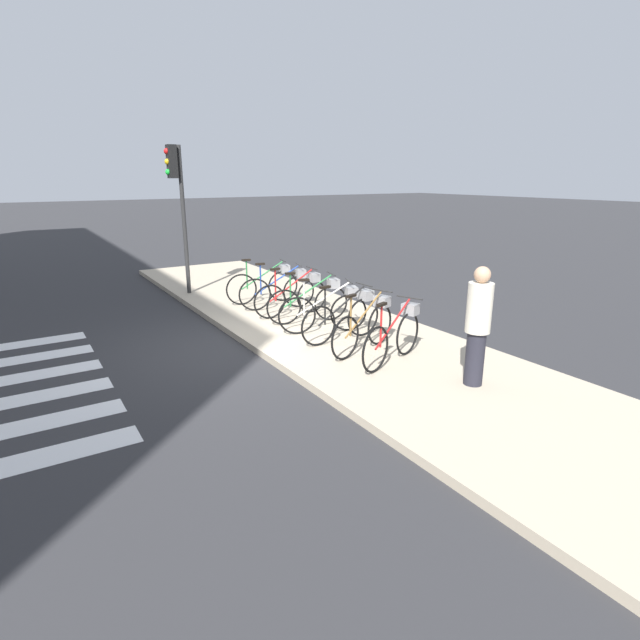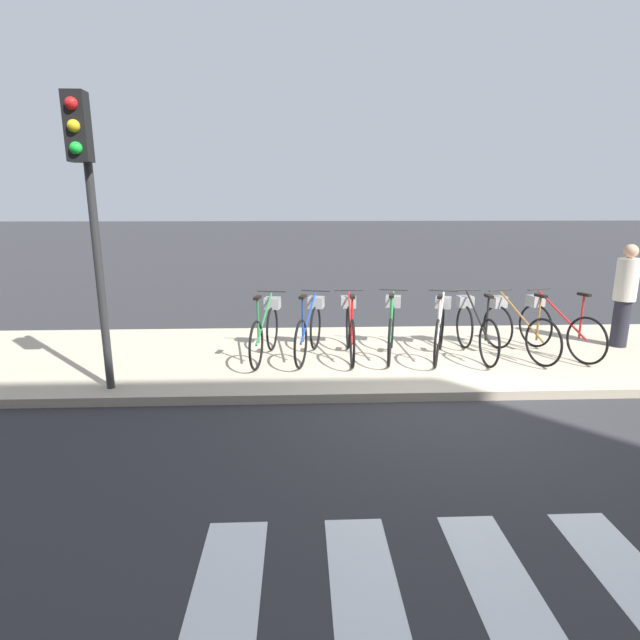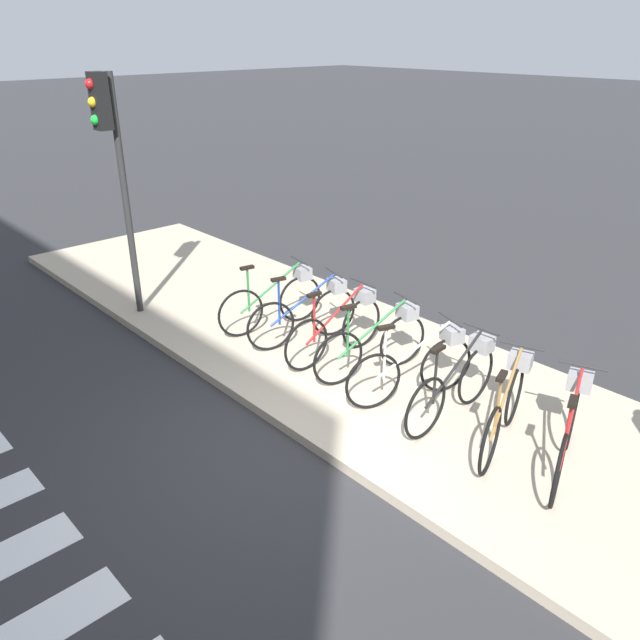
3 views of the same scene
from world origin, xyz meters
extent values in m
plane|color=#2D2D30|center=(0.00, 0.00, 0.00)|extent=(120.00, 120.00, 0.00)
cube|color=#B7A88E|center=(0.00, 1.70, 0.06)|extent=(16.15, 3.40, 0.12)
torus|color=black|center=(-2.38, 0.99, 0.48)|extent=(0.16, 0.71, 0.71)
torus|color=black|center=(-2.20, 1.96, 0.48)|extent=(0.16, 0.71, 0.71)
cylinder|color=#267238|center=(-2.29, 1.47, 0.77)|extent=(0.21, 0.99, 0.60)
cylinder|color=#267238|center=(-2.35, 1.12, 0.80)|extent=(0.04, 0.04, 0.64)
cube|color=black|center=(-2.35, 1.12, 1.14)|extent=(0.10, 0.21, 0.04)
cylinder|color=#262626|center=(-2.20, 1.96, 1.08)|extent=(0.46, 0.11, 0.02)
cube|color=gray|center=(-2.19, 2.01, 0.88)|extent=(0.27, 0.24, 0.18)
torus|color=black|center=(-1.75, 1.03, 0.48)|extent=(0.21, 0.70, 0.71)
torus|color=black|center=(-1.50, 1.98, 0.48)|extent=(0.21, 0.70, 0.71)
cylinder|color=navy|center=(-1.63, 1.51, 0.77)|extent=(0.28, 0.98, 0.60)
cylinder|color=navy|center=(-1.71, 1.16, 0.80)|extent=(0.04, 0.04, 0.64)
cube|color=black|center=(-1.71, 1.16, 1.14)|extent=(0.12, 0.21, 0.04)
cylinder|color=#262626|center=(-1.50, 1.98, 1.08)|extent=(0.45, 0.14, 0.02)
cube|color=gray|center=(-1.49, 2.03, 0.88)|extent=(0.28, 0.25, 0.18)
torus|color=black|center=(-1.01, 1.02, 0.48)|extent=(0.06, 0.71, 0.71)
torus|color=black|center=(-0.97, 2.00, 0.48)|extent=(0.06, 0.71, 0.71)
cylinder|color=red|center=(-0.99, 1.51, 0.77)|extent=(0.07, 1.00, 0.60)
cylinder|color=red|center=(-1.00, 1.16, 0.80)|extent=(0.03, 0.03, 0.64)
cube|color=black|center=(-1.00, 1.16, 1.14)|extent=(0.08, 0.20, 0.04)
cylinder|color=#262626|center=(-0.97, 2.00, 1.08)|extent=(0.46, 0.04, 0.02)
cube|color=gray|center=(-0.97, 2.05, 0.88)|extent=(0.25, 0.21, 0.18)
torus|color=black|center=(-0.46, 1.06, 0.48)|extent=(0.19, 0.70, 0.71)
torus|color=black|center=(-0.25, 2.02, 0.48)|extent=(0.19, 0.70, 0.71)
cylinder|color=#267238|center=(-0.35, 1.54, 0.77)|extent=(0.25, 0.98, 0.60)
cylinder|color=#267238|center=(-0.43, 1.19, 0.80)|extent=(0.04, 0.04, 0.64)
cube|color=black|center=(-0.43, 1.19, 1.14)|extent=(0.11, 0.21, 0.04)
cylinder|color=#262626|center=(-0.25, 2.02, 1.08)|extent=(0.45, 0.12, 0.02)
cube|color=gray|center=(-0.24, 2.07, 0.88)|extent=(0.28, 0.25, 0.18)
torus|color=black|center=(0.20, 0.98, 0.48)|extent=(0.28, 0.68, 0.71)
torus|color=black|center=(0.54, 1.90, 0.48)|extent=(0.28, 0.68, 0.71)
cylinder|color=beige|center=(0.37, 1.44, 0.77)|extent=(0.37, 0.95, 0.60)
cylinder|color=beige|center=(0.25, 1.10, 0.80)|extent=(0.04, 0.04, 0.64)
cube|color=black|center=(0.25, 1.10, 1.14)|extent=(0.13, 0.21, 0.04)
cylinder|color=#262626|center=(0.54, 1.90, 1.08)|extent=(0.44, 0.18, 0.02)
cube|color=gray|center=(0.55, 1.95, 0.88)|extent=(0.29, 0.27, 0.18)
torus|color=black|center=(0.97, 0.97, 0.48)|extent=(0.06, 0.71, 0.71)
torus|color=black|center=(0.93, 1.95, 0.48)|extent=(0.06, 0.71, 0.71)
cylinder|color=black|center=(0.95, 1.46, 0.77)|extent=(0.07, 1.00, 0.60)
cylinder|color=black|center=(0.96, 1.10, 0.80)|extent=(0.03, 0.03, 0.64)
cube|color=black|center=(0.96, 1.10, 1.14)|extent=(0.08, 0.20, 0.04)
cylinder|color=#262626|center=(0.93, 1.95, 1.08)|extent=(0.46, 0.04, 0.02)
cube|color=gray|center=(0.93, 2.00, 0.88)|extent=(0.25, 0.21, 0.18)
torus|color=black|center=(1.76, 0.97, 0.48)|extent=(0.25, 0.69, 0.71)
torus|color=black|center=(1.46, 1.91, 0.48)|extent=(0.25, 0.69, 0.71)
cylinder|color=olive|center=(1.61, 1.44, 0.77)|extent=(0.34, 0.96, 0.60)
cylinder|color=olive|center=(1.72, 1.10, 0.80)|extent=(0.04, 0.04, 0.64)
cube|color=black|center=(1.72, 1.10, 1.14)|extent=(0.13, 0.21, 0.04)
cylinder|color=#262626|center=(1.46, 1.91, 1.08)|extent=(0.45, 0.16, 0.02)
cube|color=gray|center=(1.45, 1.96, 0.88)|extent=(0.29, 0.26, 0.18)
torus|color=black|center=(2.45, 1.04, 0.48)|extent=(0.28, 0.68, 0.71)
torus|color=black|center=(2.11, 1.97, 0.48)|extent=(0.28, 0.68, 0.71)
cylinder|color=red|center=(2.28, 1.51, 0.77)|extent=(0.37, 0.95, 0.60)
cylinder|color=red|center=(2.40, 1.17, 0.80)|extent=(0.04, 0.04, 0.64)
cube|color=black|center=(2.40, 1.17, 1.14)|extent=(0.13, 0.21, 0.04)
cylinder|color=#262626|center=(2.11, 1.97, 1.08)|extent=(0.44, 0.18, 0.02)
cube|color=gray|center=(2.10, 2.02, 0.88)|extent=(0.29, 0.27, 0.18)
cylinder|color=#23232D|center=(3.53, 1.94, 0.51)|extent=(0.26, 0.26, 0.77)
cylinder|color=beige|center=(3.53, 1.94, 1.24)|extent=(0.34, 0.34, 0.69)
sphere|color=tan|center=(3.53, 1.94, 1.69)|extent=(0.22, 0.22, 0.22)
cylinder|color=#2D2D2D|center=(-4.20, 0.35, 1.88)|extent=(0.10, 0.10, 3.53)
cube|color=black|center=(-4.20, 0.17, 3.27)|extent=(0.24, 0.20, 0.75)
sphere|color=red|center=(-4.20, 0.07, 3.50)|extent=(0.14, 0.14, 0.14)
sphere|color=gold|center=(-4.20, 0.07, 3.27)|extent=(0.14, 0.14, 0.14)
sphere|color=green|center=(-4.20, 0.07, 3.04)|extent=(0.14, 0.14, 0.14)
camera|label=1|loc=(7.92, -3.35, 2.96)|focal=28.00mm
camera|label=2|loc=(-1.76, -5.82, 2.46)|focal=28.00mm
camera|label=3|loc=(4.33, -3.68, 4.13)|focal=35.00mm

